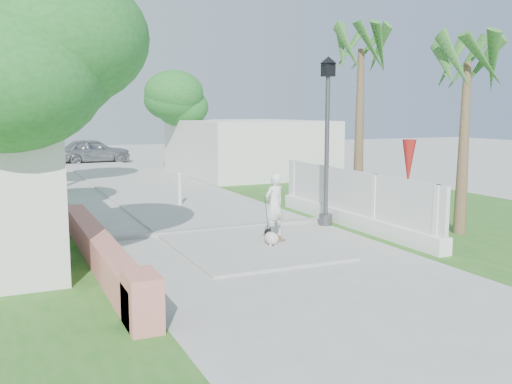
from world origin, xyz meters
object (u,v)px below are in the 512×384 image
patio_umbrella (409,163)px  skateboarder (273,207)px  bollard (180,189)px  street_lamp (327,135)px  dog (271,237)px  parked_car (93,151)px

patio_umbrella → skateboarder: bearing=-178.0°
skateboarder → bollard: bearing=-102.7°
street_lamp → skateboarder: street_lamp is taller
dog → parked_car: 23.41m
skateboarder → patio_umbrella: bearing=163.5°
bollard → patio_umbrella: (4.60, -5.50, 1.10)m
parked_car → street_lamp: bearing=-175.4°
parked_car → bollard: bearing=177.6°
street_lamp → bollard: bearing=121.0°
street_lamp → bollard: (-2.70, 4.50, -1.84)m
street_lamp → dog: street_lamp is taller
bollard → patio_umbrella: bearing=-50.1°
bollard → dog: bearing=-87.7°
street_lamp → patio_umbrella: (1.90, -1.00, -0.74)m
bollard → skateboarder: (0.57, -5.64, 0.24)m
street_lamp → parked_car: street_lamp is taller
skateboarder → parked_car: skateboarder is taller
bollard → parked_car: size_ratio=0.26×
street_lamp → dog: bearing=-145.4°
patio_umbrella → dog: 4.64m
dog → parked_car: size_ratio=0.14×
bollard → parked_car: (-0.12, 17.21, 0.14)m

